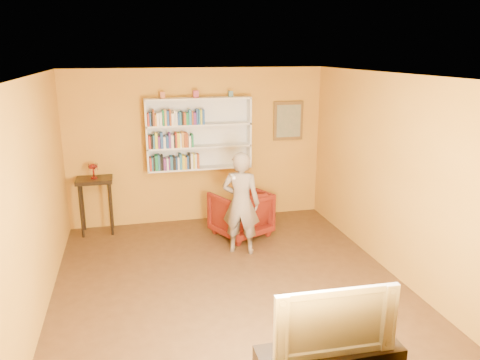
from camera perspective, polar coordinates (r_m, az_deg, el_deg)
The scene contains 15 objects.
room_shell at distance 5.98m, azimuth -1.46°, elevation -3.67°, with size 5.30×5.80×2.88m.
bookshelf at distance 8.13m, azimuth -5.09°, elevation 5.66°, with size 1.80×0.29×1.23m.
books_row_lower at distance 8.07m, azimuth -8.00°, elevation 2.15°, with size 0.84×0.19×0.27m.
books_row_middle at distance 7.99m, azimuth -8.34°, elevation 4.77°, with size 0.75×0.19×0.26m.
books_row_upper at distance 7.94m, azimuth -7.78°, elevation 7.49°, with size 0.95×0.19×0.27m.
ornament_left at distance 7.92m, azimuth -9.43°, elevation 10.17°, with size 0.08×0.08×0.11m, color #AC5931.
ornament_centre at distance 7.98m, azimuth -5.42°, elevation 10.39°, with size 0.09×0.09×0.12m, color #953147.
ornament_right at distance 8.09m, azimuth -1.15°, elevation 10.45°, with size 0.07×0.07×0.10m, color slate.
framed_painting at distance 8.55m, azimuth 5.91°, elevation 7.19°, with size 0.55×0.05×0.70m.
console_table at distance 8.09m, azimuth -17.27°, elevation -0.92°, with size 0.58×0.44×0.95m.
ruby_lustre at distance 8.01m, azimuth -17.47°, elevation 1.43°, with size 0.16×0.16×0.25m.
armchair at distance 7.75m, azimuth 0.08°, elevation -4.09°, with size 0.81×0.83×0.76m, color #4E0905.
person at distance 6.98m, azimuth 0.12°, elevation -2.82°, with size 0.57×0.37×1.56m, color #6B5C4E.
game_remote at distance 6.47m, azimuth -0.88°, elevation 0.41°, with size 0.04×0.15×0.04m, color white.
television at distance 4.26m, azimuth 11.09°, elevation -16.00°, with size 1.08×0.14×0.62m, color black.
Camera 1 is at (-1.18, -5.52, 2.98)m, focal length 35.00 mm.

